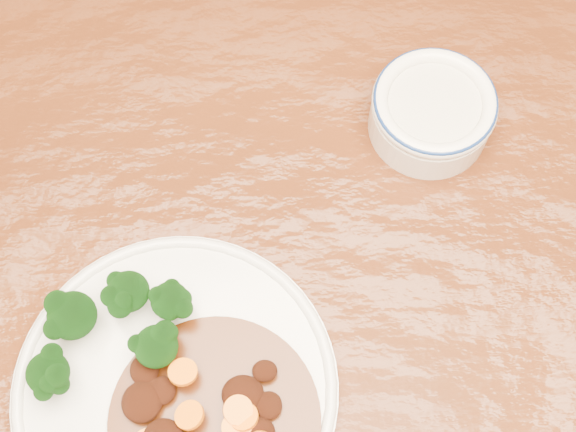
{
  "coord_description": "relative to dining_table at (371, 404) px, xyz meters",
  "views": [
    {
      "loc": [
        -0.08,
        -0.12,
        1.39
      ],
      "look_at": [
        -0.07,
        0.14,
        0.77
      ],
      "focal_mm": 50.0,
      "sensor_mm": 36.0,
      "label": 1
    }
  ],
  "objects": [
    {
      "name": "dining_table",
      "position": [
        0.0,
        0.0,
        0.0
      ],
      "size": [
        1.51,
        0.92,
        0.75
      ],
      "rotation": [
        0.0,
        0.0,
        -0.01
      ],
      "color": "#51240E",
      "rests_on": "ground"
    },
    {
      "name": "dinner_plate",
      "position": [
        -0.16,
        0.0,
        0.09
      ],
      "size": [
        0.26,
        0.26,
        0.02
      ],
      "rotation": [
        0.0,
        0.0,
        -0.28
      ],
      "color": "silver",
      "rests_on": "dining_table"
    },
    {
      "name": "broccoli_florets",
      "position": [
        -0.21,
        0.05,
        0.12
      ],
      "size": [
        0.12,
        0.1,
        0.04
      ],
      "color": "#688F4A",
      "rests_on": "dinner_plate"
    },
    {
      "name": "dip_bowl",
      "position": [
        0.06,
        0.23,
        0.11
      ],
      "size": [
        0.11,
        0.11,
        0.05
      ],
      "rotation": [
        0.0,
        0.0,
        -0.19
      ],
      "color": "white",
      "rests_on": "dining_table"
    }
  ]
}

